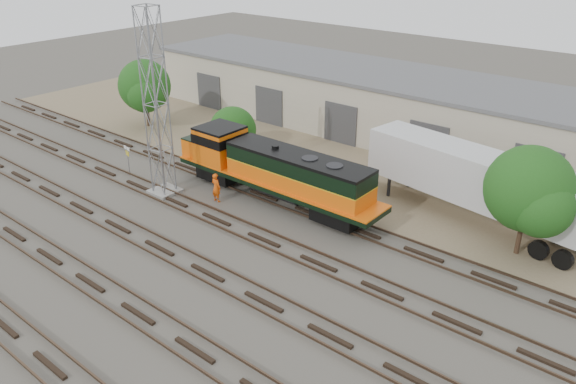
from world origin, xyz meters
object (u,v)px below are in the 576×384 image
Objects in this scene: locomotive at (272,169)px; semi_trailer at (481,181)px; signal_tower at (156,108)px; worker at (216,187)px.

locomotive is 1.08× the size of semi_trailer.
signal_tower is 0.84× the size of semi_trailer.
signal_tower is 6.46m from worker.
locomotive is at bearing -145.57° from semi_trailer.
locomotive is 7.95× the size of worker.
semi_trailer is (18.32, 9.55, -3.25)m from signal_tower.
signal_tower is at bearing 20.41° from worker.
worker is (3.78, 1.33, -5.06)m from signal_tower.
worker is 16.80m from semi_trailer.
worker is 0.14× the size of semi_trailer.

